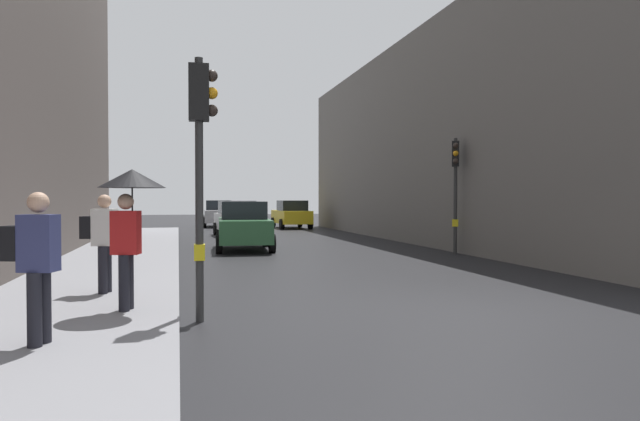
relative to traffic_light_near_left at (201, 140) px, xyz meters
name	(u,v)px	position (x,y,z in m)	size (l,w,h in m)	color
ground_plane	(467,310)	(4.31, -0.18, -2.73)	(120.00, 120.00, 0.00)	black
sidewalk_kerb	(107,272)	(-2.00, 5.82, -2.65)	(3.36, 40.00, 0.16)	gray
building_facade_right	(524,144)	(14.94, 13.96, 1.62)	(12.00, 29.09, 8.69)	slate
traffic_light_near_left	(201,140)	(0.00, 0.00, 0.00)	(0.43, 0.25, 3.96)	#2D2D2D
traffic_light_mid_street	(455,174)	(8.63, 8.44, -0.05)	(0.35, 0.45, 3.88)	#2D2D2D
car_white_compact	(237,219)	(2.52, 19.47, -1.85)	(2.23, 4.31, 1.76)	silver
car_yellow_taxi	(291,214)	(6.64, 26.37, -1.85)	(2.11, 4.25, 1.76)	yellow
car_green_estate	(244,226)	(2.00, 12.00, -1.85)	(2.24, 4.31, 1.76)	#2D6038
car_silver_hatchback	(218,214)	(2.27, 29.58, -1.85)	(2.16, 4.27, 1.76)	#BCBCC1
pedestrian_with_umbrella	(130,200)	(-1.04, 0.36, -0.88)	(1.00, 1.00, 2.14)	black
pedestrian_with_grey_backpack	(35,258)	(-1.94, -1.51, -1.56)	(0.65, 0.44, 1.77)	black
pedestrian_with_black_backpack	(102,237)	(-1.66, 2.12, -1.56)	(0.65, 0.42, 1.77)	black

